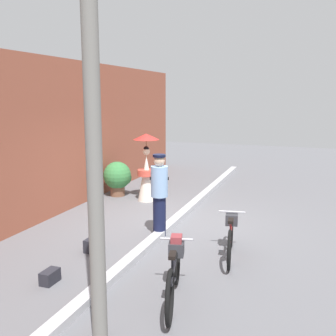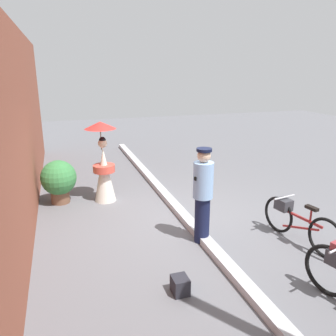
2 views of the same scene
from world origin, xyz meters
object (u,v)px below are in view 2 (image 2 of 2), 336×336
person_officer (203,193)px  person_with_parasol (103,164)px  bicycle_far_side (297,221)px  backpack_spare (181,285)px  potted_plant_by_door (59,179)px

person_officer → person_with_parasol: person_with_parasol is taller
bicycle_far_side → backpack_spare: (-0.71, 2.41, -0.27)m
person_officer → person_with_parasol: 2.80m
bicycle_far_side → person_with_parasol: person_with_parasol is taller
person_with_parasol → backpack_spare: person_with_parasol is taller
person_with_parasol → bicycle_far_side: bearing=-135.7°
backpack_spare → person_with_parasol: bearing=7.7°
bicycle_far_side → potted_plant_by_door: bearing=50.6°
person_with_parasol → backpack_spare: size_ratio=7.38×
person_with_parasol → potted_plant_by_door: size_ratio=1.85×
person_with_parasol → backpack_spare: (-3.68, -0.50, -0.74)m
backpack_spare → person_officer: bearing=-34.5°
person_with_parasol → potted_plant_by_door: bearing=78.0°
potted_plant_by_door → backpack_spare: bearing=-159.3°
person_officer → backpack_spare: (-1.23, 0.84, -0.77)m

